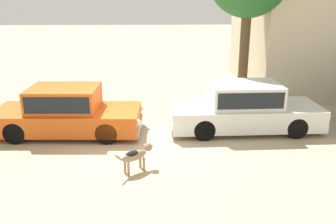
% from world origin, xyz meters
% --- Properties ---
extents(ground_plane, '(80.00, 80.00, 0.00)m').
position_xyz_m(ground_plane, '(0.00, 0.00, 0.00)').
color(ground_plane, tan).
extents(parked_sedan_nearest, '(4.53, 1.91, 1.45)m').
position_xyz_m(parked_sedan_nearest, '(-2.23, 0.95, 0.71)').
color(parked_sedan_nearest, '#D15619').
rests_on(parked_sedan_nearest, ground_plane).
extents(parked_sedan_second, '(4.72, 1.82, 1.48)m').
position_xyz_m(parked_sedan_second, '(3.17, 1.08, 0.73)').
color(parked_sedan_second, silver).
rests_on(parked_sedan_second, ground_plane).
extents(stray_dog_spotted, '(0.92, 0.73, 0.66)m').
position_xyz_m(stray_dog_spotted, '(-0.03, -1.54, 0.43)').
color(stray_dog_spotted, '#997F60').
rests_on(stray_dog_spotted, ground_plane).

